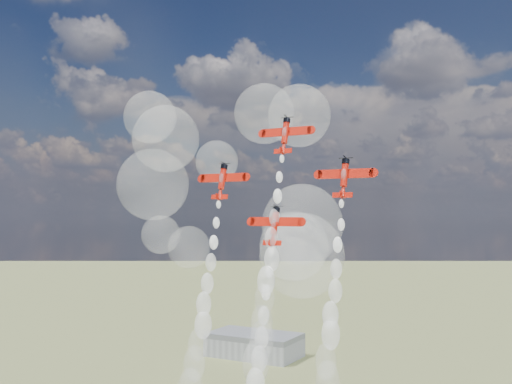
{
  "coord_description": "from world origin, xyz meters",
  "views": [
    {
      "loc": [
        42.02,
        -117.39,
        80.56
      ],
      "look_at": [
        -21.68,
        0.29,
        85.23
      ],
      "focal_mm": 42.0,
      "sensor_mm": 36.0,
      "label": 1
    }
  ],
  "objects": [
    {
      "name": "plane_lead",
      "position": [
        -15.68,
        2.9,
        98.07
      ],
      "size": [
        12.15,
        4.67,
        8.52
      ],
      "rotation": [
        1.31,
        0.0,
        0.0
      ],
      "color": "#B91509",
      "rests_on": "ground"
    },
    {
      "name": "plane_slot",
      "position": [
        -15.68,
        -2.45,
        77.95
      ],
      "size": [
        12.15,
        4.67,
        8.52
      ],
      "rotation": [
        1.31,
        0.0,
        0.0
      ],
      "color": "#B91509",
      "rests_on": "ground"
    },
    {
      "name": "smoke_trail_lead",
      "position": [
        -15.98,
        -7.42,
        58.77
      ],
      "size": [
        5.55,
        14.17,
        45.62
      ],
      "color": "white",
      "rests_on": "plane_lead"
    },
    {
      "name": "smoke_trail_right",
      "position": [
        -0.83,
        -9.96,
        48.41
      ],
      "size": [
        5.21,
        13.97,
        46.49
      ],
      "color": "white",
      "rests_on": "plane_right"
    },
    {
      "name": "smoke_trail_left",
      "position": [
        -30.56,
        -10.35,
        48.45
      ],
      "size": [
        6.1,
        14.74,
        46.09
      ],
      "color": "white",
      "rests_on": "plane_left"
    },
    {
      "name": "plane_right",
      "position": [
        -0.81,
        0.23,
        88.01
      ],
      "size": [
        12.15,
        4.67,
        8.52
      ],
      "rotation": [
        1.31,
        0.0,
        0.0
      ],
      "color": "#B91509",
      "rests_on": "ground"
    },
    {
      "name": "drifted_smoke_cloud",
      "position": [
        -40.25,
        23.19,
        86.6
      ],
      "size": [
        73.79,
        40.44,
        56.86
      ],
      "color": "white",
      "rests_on": "ground"
    },
    {
      "name": "plane_left",
      "position": [
        -30.56,
        0.23,
        88.01
      ],
      "size": [
        12.15,
        4.67,
        8.52
      ],
      "rotation": [
        1.31,
        0.0,
        0.0
      ],
      "color": "#B91509",
      "rests_on": "ground"
    },
    {
      "name": "hangar",
      "position": [
        -120.0,
        180.0,
        6.5
      ],
      "size": [
        50.0,
        28.0,
        13.0
      ],
      "color": "gray",
      "rests_on": "ground"
    }
  ]
}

